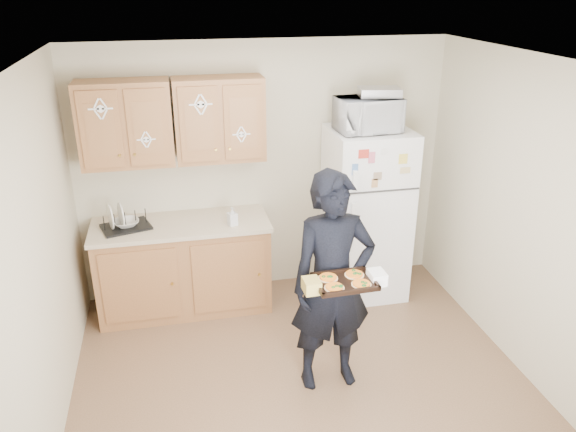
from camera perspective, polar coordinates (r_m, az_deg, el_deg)
The scene contains 22 objects.
floor at distance 4.61m, azimuth 1.89°, elevation -17.52°, with size 3.60×3.60×0.00m, color brown.
ceiling at distance 3.54m, azimuth 2.43°, elevation 14.92°, with size 3.60×3.60×0.00m, color white.
wall_back at distance 5.55m, azimuth -2.47°, elevation 4.65°, with size 3.60×0.04×2.50m, color beige.
wall_left at distance 3.92m, azimuth -24.41°, elevation -5.68°, with size 0.04×3.60×2.50m, color beige.
wall_right at distance 4.67m, azimuth 24.08°, elevation -1.09°, with size 0.04×3.60×2.50m, color beige.
refrigerator at distance 5.59m, azimuth 7.91°, elevation 0.20°, with size 0.75×0.70×1.70m, color white.
base_cabinet at distance 5.51m, azimuth -10.51°, elevation -5.19°, with size 1.60×0.60×0.86m, color #995B34.
countertop at distance 5.31m, azimuth -10.86°, elevation -0.90°, with size 1.64×0.64×0.04m, color beige.
upper_cab_left at distance 5.16m, azimuth -16.19°, elevation 8.97°, with size 0.80×0.33×0.75m, color #995B34.
upper_cab_right at distance 5.16m, azimuth -6.99°, elevation 9.73°, with size 0.80×0.33×0.75m, color #995B34.
cereal_box at distance 6.26m, azimuth 11.28°, elevation -4.40°, with size 0.20×0.07×0.32m, color #F0DE54.
person at distance 4.26m, azimuth 4.55°, elevation -6.85°, with size 0.64×0.42×1.76m, color black.
baking_tray at distance 3.92m, azimuth 5.76°, elevation -6.76°, with size 0.42×0.30×0.04m, color black.
pizza_front_left at distance 3.83m, azimuth 4.73°, elevation -7.23°, with size 0.14×0.14×0.02m, color orange.
pizza_front_right at distance 3.89m, azimuth 7.47°, elevation -6.85°, with size 0.14×0.14×0.02m, color orange.
pizza_back_left at distance 3.94m, azimuth 4.10°, elevation -6.25°, with size 0.14×0.14×0.02m, color orange.
pizza_back_right at distance 4.00m, azimuth 6.76°, elevation -5.89°, with size 0.14×0.14×0.02m, color orange.
microwave at distance 5.22m, azimuth 8.12°, elevation 10.16°, with size 0.56×0.38×0.31m, color white.
foil_pan at distance 5.25m, azimuth 9.27°, elevation 12.33°, with size 0.37×0.26×0.08m, color silver.
dish_rack at distance 5.29m, azimuth -16.21°, elevation -0.33°, with size 0.42×0.31×0.17m, color black.
bowl at distance 5.30m, azimuth -16.10°, elevation -0.67°, with size 0.23×0.23×0.06m, color silver.
soap_bottle at distance 5.16m, azimuth -5.68°, elevation -0.02°, with size 0.08×0.08×0.17m, color white.
Camera 1 is at (-0.89, -3.39, 3.00)m, focal length 35.00 mm.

